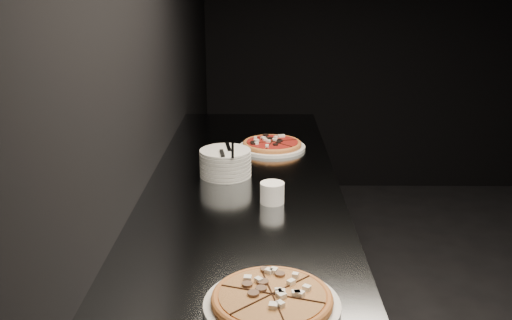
{
  "coord_description": "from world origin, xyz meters",
  "views": [
    {
      "loc": [
        -2.06,
        -2.0,
        1.69
      ],
      "look_at": [
        -2.08,
        0.09,
        1.01
      ],
      "focal_mm": 40.0,
      "sensor_mm": 36.0,
      "label": 1
    }
  ],
  "objects_px": {
    "plate_stack": "(225,163)",
    "cutlery": "(227,150)",
    "pizza_mushroom": "(272,301)",
    "ramekin": "(272,192)",
    "counter": "(243,296)",
    "pizza_tomato": "(272,145)"
  },
  "relations": [
    {
      "from": "pizza_mushroom",
      "to": "ramekin",
      "type": "height_order",
      "value": "ramekin"
    },
    {
      "from": "plate_stack",
      "to": "cutlery",
      "type": "relative_size",
      "value": 0.93
    },
    {
      "from": "plate_stack",
      "to": "ramekin",
      "type": "relative_size",
      "value": 2.38
    },
    {
      "from": "ramekin",
      "to": "plate_stack",
      "type": "bearing_deg",
      "value": 122.33
    },
    {
      "from": "plate_stack",
      "to": "ramekin",
      "type": "height_order",
      "value": "plate_stack"
    },
    {
      "from": "cutlery",
      "to": "plate_stack",
      "type": "bearing_deg",
      "value": 108.82
    },
    {
      "from": "pizza_mushroom",
      "to": "cutlery",
      "type": "height_order",
      "value": "cutlery"
    },
    {
      "from": "pizza_mushroom",
      "to": "ramekin",
      "type": "relative_size",
      "value": 4.35
    },
    {
      "from": "plate_stack",
      "to": "cutlery",
      "type": "distance_m",
      "value": 0.06
    },
    {
      "from": "cutlery",
      "to": "pizza_mushroom",
      "type": "bearing_deg",
      "value": -89.01
    },
    {
      "from": "pizza_mushroom",
      "to": "ramekin",
      "type": "xyz_separation_m",
      "value": [
        0.01,
        0.67,
        0.02
      ]
    },
    {
      "from": "counter",
      "to": "ramekin",
      "type": "distance_m",
      "value": 0.53
    },
    {
      "from": "counter",
      "to": "plate_stack",
      "type": "relative_size",
      "value": 12.02
    },
    {
      "from": "pizza_tomato",
      "to": "plate_stack",
      "type": "height_order",
      "value": "plate_stack"
    },
    {
      "from": "pizza_mushroom",
      "to": "cutlery",
      "type": "relative_size",
      "value": 1.7
    },
    {
      "from": "ramekin",
      "to": "pizza_mushroom",
      "type": "bearing_deg",
      "value": -90.99
    },
    {
      "from": "pizza_mushroom",
      "to": "pizza_tomato",
      "type": "height_order",
      "value": "pizza_mushroom"
    },
    {
      "from": "pizza_tomato",
      "to": "plate_stack",
      "type": "xyz_separation_m",
      "value": [
        -0.19,
        -0.37,
        0.03
      ]
    },
    {
      "from": "pizza_tomato",
      "to": "counter",
      "type": "bearing_deg",
      "value": -102.86
    },
    {
      "from": "pizza_tomato",
      "to": "plate_stack",
      "type": "relative_size",
      "value": 1.66
    },
    {
      "from": "pizza_tomato",
      "to": "cutlery",
      "type": "bearing_deg",
      "value": -115.69
    },
    {
      "from": "plate_stack",
      "to": "ramekin",
      "type": "bearing_deg",
      "value": -57.67
    }
  ]
}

